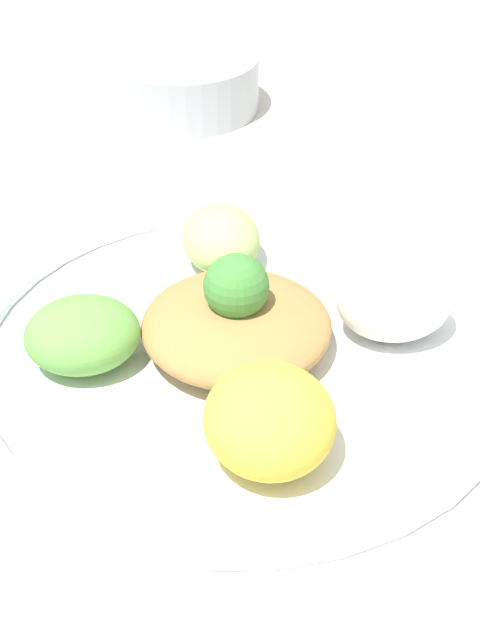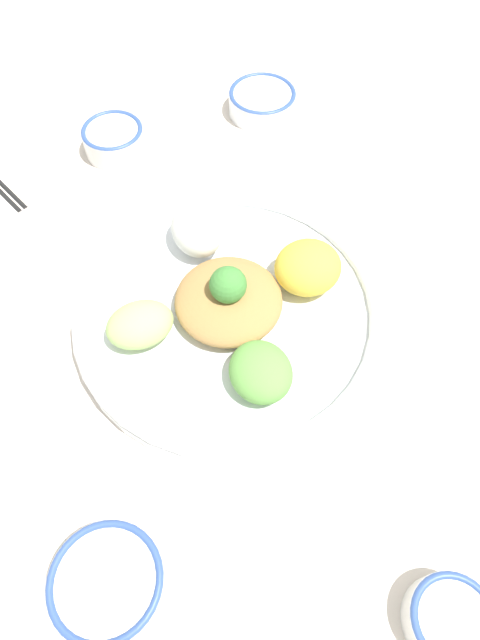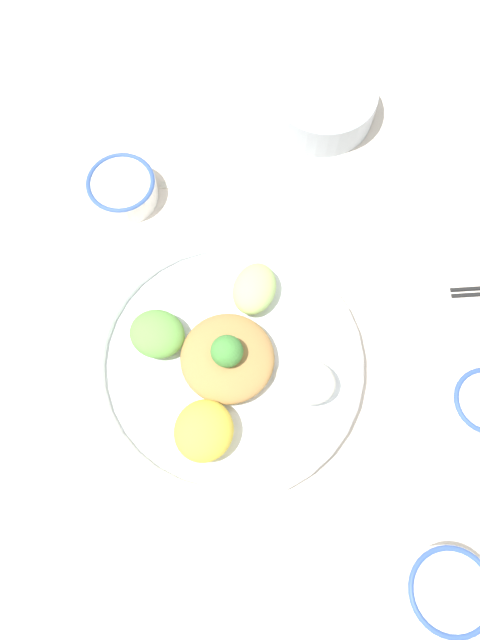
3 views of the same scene
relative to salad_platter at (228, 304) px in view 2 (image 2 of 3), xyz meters
The scene contains 7 objects.
ground_plane 0.03m from the salad_platter, 32.19° to the right, with size 2.40×2.40×0.00m, color silver.
salad_platter is the anchor object (origin of this frame).
sauce_bowl_red 0.37m from the salad_platter, 78.65° to the left, with size 0.10×0.10×0.04m.
rice_bowl_blue 0.41m from the salad_platter, 100.79° to the right, with size 0.08×0.08×0.04m.
sauce_bowl_dark 0.42m from the salad_platter, 40.88° to the left, with size 0.11×0.11×0.04m.
rice_bowl_plain 0.34m from the salad_platter, 150.84° to the right, with size 0.11×0.11×0.05m.
serving_spoon_main 0.31m from the salad_platter, behind, with size 0.04×0.12×0.01m.
Camera 2 is at (-0.25, -0.29, 0.60)m, focal length 30.00 mm.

